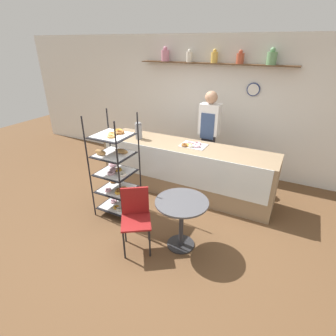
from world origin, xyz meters
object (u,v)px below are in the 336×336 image
person_worker (209,134)px  cafe_chair (136,213)px  cafe_table (182,213)px  pastry_rack (115,171)px  coffee_carafe (139,131)px  donut_tray_counter (192,145)px

person_worker → cafe_chair: 2.27m
cafe_table → cafe_chair: 0.60m
pastry_rack → cafe_table: (1.25, -0.26, -0.22)m
pastry_rack → cafe_table: 1.29m
cafe_chair → coffee_carafe: size_ratio=2.69×
coffee_carafe → donut_tray_counter: coffee_carafe is taller
person_worker → cafe_table: person_worker is taller
person_worker → pastry_rack: bearing=-118.2°
pastry_rack → coffee_carafe: 1.09m
cafe_table → donut_tray_counter: 1.50m
cafe_chair → person_worker: bearing=50.7°
cafe_table → coffee_carafe: (-1.47, 1.28, 0.54)m
cafe_chair → donut_tray_counter: (0.11, 1.64, 0.42)m
cafe_table → donut_tray_counter: size_ratio=1.63×
cafe_table → coffee_carafe: bearing=138.9°
cafe_chair → pastry_rack: bearing=109.2°
person_worker → cafe_chair: size_ratio=2.07×
pastry_rack → person_worker: (0.91, 1.69, 0.24)m
coffee_carafe → cafe_chair: bearing=-59.0°
cafe_table → donut_tray_counter: donut_tray_counter is taller
coffee_carafe → donut_tray_counter: size_ratio=0.72×
pastry_rack → person_worker: 1.93m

